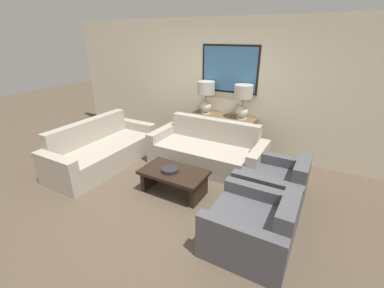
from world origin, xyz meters
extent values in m
plane|color=brown|center=(0.00, 0.00, 0.00)|extent=(20.00, 20.00, 0.00)
cube|color=beige|center=(0.00, 2.34, 1.32)|extent=(8.08, 0.10, 2.65)
cube|color=black|center=(0.00, 2.28, 1.70)|extent=(1.18, 0.01, 0.92)
cube|color=teal|center=(0.00, 2.28, 1.70)|extent=(1.10, 0.02, 0.84)
cube|color=brown|center=(0.00, 2.06, 0.40)|extent=(1.34, 0.40, 0.80)
cylinder|color=silver|center=(-0.39, 2.06, 0.82)|extent=(0.20, 0.20, 0.02)
sphere|color=silver|center=(-0.39, 2.06, 0.94)|extent=(0.23, 0.23, 0.23)
cylinder|color=#8C7A51|center=(-0.39, 2.06, 1.14)|extent=(0.02, 0.02, 0.15)
cylinder|color=#B2ADA3|center=(-0.39, 2.06, 1.34)|extent=(0.35, 0.35, 0.25)
cylinder|color=silver|center=(0.39, 2.06, 0.82)|extent=(0.20, 0.20, 0.02)
sphere|color=silver|center=(0.39, 2.06, 0.94)|extent=(0.23, 0.23, 0.23)
cylinder|color=#8C7A51|center=(0.39, 2.06, 1.14)|extent=(0.02, 0.02, 0.15)
cylinder|color=#B2ADA3|center=(0.39, 2.06, 1.34)|extent=(0.35, 0.35, 0.25)
cube|color=#ADA393|center=(0.00, 1.22, 0.21)|extent=(1.78, 0.71, 0.41)
cube|color=#ADA393|center=(0.00, 1.66, 0.42)|extent=(1.78, 0.18, 0.84)
cube|color=#ADA393|center=(-0.98, 1.31, 0.30)|extent=(0.18, 0.89, 0.59)
cube|color=#ADA393|center=(0.98, 1.31, 0.30)|extent=(0.18, 0.89, 0.59)
cube|color=#ADA393|center=(-1.63, 0.41, 0.21)|extent=(0.71, 1.78, 0.41)
cube|color=#ADA393|center=(-2.08, 0.41, 0.42)|extent=(0.18, 1.78, 0.84)
cube|color=#ADA393|center=(-1.72, -0.56, 0.30)|extent=(0.89, 0.18, 0.59)
cube|color=#ADA393|center=(-1.72, 1.39, 0.30)|extent=(0.89, 0.18, 0.59)
cube|color=black|center=(-0.05, 0.26, 0.36)|extent=(1.03, 0.59, 0.05)
cube|color=black|center=(-0.50, 0.26, 0.17)|extent=(0.07, 0.47, 0.33)
cube|color=black|center=(0.40, 0.26, 0.17)|extent=(0.07, 0.47, 0.33)
cylinder|color=#232328|center=(-0.10, 0.23, 0.41)|extent=(0.27, 0.27, 0.05)
cube|color=#4C4C51|center=(1.24, 0.78, 0.21)|extent=(0.76, 0.66, 0.42)
cube|color=#4C4C51|center=(1.71, 0.78, 0.38)|extent=(0.18, 0.66, 0.76)
cube|color=#4C4C51|center=(1.33, 1.18, 0.29)|extent=(0.94, 0.14, 0.58)
cube|color=#4C4C51|center=(1.33, 0.38, 0.29)|extent=(0.94, 0.14, 0.58)
cube|color=#4C4C51|center=(1.24, -0.26, 0.21)|extent=(0.76, 0.66, 0.42)
cube|color=#4C4C51|center=(1.71, -0.26, 0.38)|extent=(0.18, 0.66, 0.76)
cube|color=#4C4C51|center=(1.33, 0.14, 0.29)|extent=(0.94, 0.14, 0.58)
cube|color=#4C4C51|center=(1.33, -0.66, 0.29)|extent=(0.94, 0.14, 0.58)
camera|label=1|loc=(1.89, -2.65, 2.33)|focal=24.00mm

